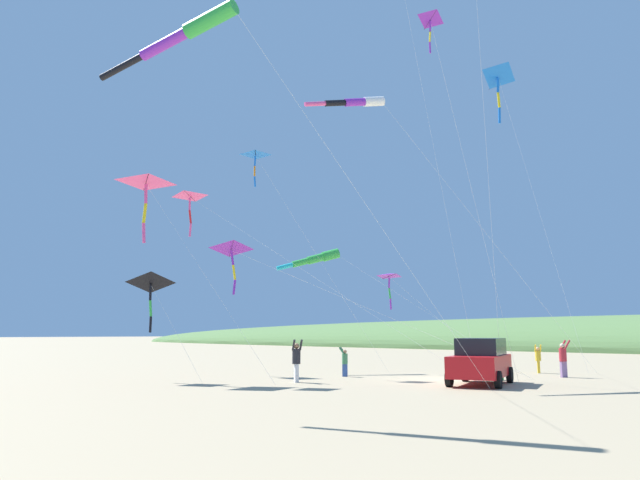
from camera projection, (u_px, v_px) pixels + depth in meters
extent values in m
plane|color=tan|center=(441.00, 380.00, 26.97)|extent=(600.00, 600.00, 0.00)
cube|color=red|center=(480.00, 366.00, 24.36)|extent=(4.67, 3.19, 0.84)
cube|color=black|center=(481.00, 347.00, 24.78)|extent=(2.98, 2.40, 0.68)
cylinder|color=black|center=(498.00, 380.00, 22.60)|extent=(0.70, 0.43, 0.66)
cylinder|color=black|center=(449.00, 378.00, 23.38)|extent=(0.70, 0.43, 0.66)
cylinder|color=black|center=(510.00, 375.00, 25.21)|extent=(0.70, 0.43, 0.66)
cylinder|color=black|center=(465.00, 374.00, 26.00)|extent=(0.70, 0.43, 0.66)
cube|color=green|center=(496.00, 376.00, 26.70)|extent=(0.60, 0.40, 0.36)
cube|color=white|center=(496.00, 371.00, 26.73)|extent=(0.62, 0.42, 0.06)
cube|color=silver|center=(296.00, 373.00, 25.51)|extent=(0.28, 0.33, 0.76)
cylinder|color=#232328|center=(296.00, 356.00, 25.61)|extent=(0.48, 0.48, 0.63)
sphere|color=#A37551|center=(296.00, 346.00, 25.68)|extent=(0.24, 0.24, 0.24)
cylinder|color=#232328|center=(301.00, 345.00, 25.58)|extent=(0.27, 0.38, 0.48)
cylinder|color=#232328|center=(294.00, 345.00, 25.50)|extent=(0.27, 0.38, 0.48)
cube|color=#335199|center=(345.00, 370.00, 28.86)|extent=(0.21, 0.26, 0.59)
cylinder|color=#3D7F51|center=(345.00, 359.00, 28.94)|extent=(0.37, 0.37, 0.49)
sphere|color=#A37551|center=(345.00, 352.00, 28.99)|extent=(0.19, 0.19, 0.19)
cylinder|color=#3D7F51|center=(342.00, 351.00, 28.92)|extent=(0.20, 0.30, 0.37)
cylinder|color=#3D7F51|center=(343.00, 351.00, 29.15)|extent=(0.20, 0.30, 0.37)
cube|color=gold|center=(539.00, 367.00, 31.36)|extent=(0.27, 0.23, 0.63)
cylinder|color=gold|center=(538.00, 356.00, 31.45)|extent=(0.39, 0.39, 0.52)
sphere|color=tan|center=(538.00, 349.00, 31.50)|extent=(0.20, 0.20, 0.20)
cylinder|color=gold|center=(540.00, 348.00, 31.36)|extent=(0.31, 0.23, 0.39)
cylinder|color=gold|center=(535.00, 348.00, 31.42)|extent=(0.31, 0.23, 0.39)
cube|color=#8E6B9E|center=(564.00, 369.00, 28.35)|extent=(0.32, 0.27, 0.74)
cylinder|color=#B72833|center=(563.00, 355.00, 28.45)|extent=(0.46, 0.46, 0.61)
sphere|color=beige|center=(562.00, 346.00, 28.52)|extent=(0.23, 0.23, 0.23)
cylinder|color=#B72833|center=(563.00, 345.00, 28.71)|extent=(0.37, 0.26, 0.46)
cylinder|color=#B72833|center=(567.00, 345.00, 28.42)|extent=(0.37, 0.26, 0.46)
pyramid|color=blue|center=(256.00, 153.00, 32.29)|extent=(1.51, 1.47, 0.28)
cylinder|color=black|center=(256.00, 155.00, 32.27)|extent=(0.77, 0.86, 0.20)
cylinder|color=blue|center=(255.00, 161.00, 32.22)|extent=(0.15, 0.15, 0.58)
cylinder|color=orange|center=(255.00, 171.00, 32.11)|extent=(0.15, 0.16, 0.58)
cylinder|color=blue|center=(255.00, 182.00, 32.02)|extent=(0.15, 0.10, 0.58)
cylinder|color=white|center=(320.00, 260.00, 30.47)|extent=(3.54, 6.18, 11.45)
cylinder|color=green|center=(331.00, 255.00, 33.83)|extent=(1.16, 0.97, 0.77)
cylinder|color=green|center=(316.00, 259.00, 33.54)|extent=(1.09, 0.87, 0.68)
cylinder|color=green|center=(300.00, 263.00, 33.26)|extent=(1.02, 0.77, 0.58)
cylinder|color=#1EB7C6|center=(285.00, 267.00, 32.97)|extent=(0.95, 0.66, 0.48)
cylinder|color=white|center=(425.00, 311.00, 30.95)|extent=(2.56, 9.77, 6.37)
cylinder|color=white|center=(438.00, 169.00, 29.18)|extent=(2.92, 1.80, 19.76)
pyramid|color=black|center=(151.00, 281.00, 26.64)|extent=(1.80, 1.56, 0.76)
cylinder|color=black|center=(151.00, 283.00, 26.58)|extent=(0.58, 0.98, 0.87)
cylinder|color=black|center=(150.00, 292.00, 26.49)|extent=(0.14, 0.17, 0.70)
cylinder|color=green|center=(151.00, 308.00, 26.39)|extent=(0.18, 0.12, 0.71)
cylinder|color=black|center=(150.00, 324.00, 26.30)|extent=(0.15, 0.15, 0.70)
cylinder|color=white|center=(176.00, 332.00, 25.91)|extent=(1.31, 2.29, 4.19)
pyramid|color=purple|center=(231.00, 247.00, 25.57)|extent=(1.63, 1.42, 0.56)
cylinder|color=black|center=(231.00, 249.00, 25.53)|extent=(0.54, 1.00, 0.59)
cylinder|color=purple|center=(232.00, 258.00, 25.47)|extent=(0.21, 0.19, 0.64)
cylinder|color=yellow|center=(234.00, 272.00, 25.39)|extent=(0.21, 0.20, 0.64)
cylinder|color=purple|center=(234.00, 287.00, 25.30)|extent=(0.18, 0.17, 0.63)
cylinder|color=white|center=(387.00, 317.00, 26.35)|extent=(11.28, 7.70, 5.54)
pyramid|color=#EF4C93|center=(190.00, 195.00, 33.26)|extent=(1.72, 1.92, 0.41)
cylinder|color=black|center=(190.00, 196.00, 33.23)|extent=(1.24, 0.73, 0.33)
cylinder|color=#EF4C93|center=(190.00, 204.00, 33.15)|extent=(0.13, 0.14, 0.72)
cylinder|color=red|center=(190.00, 217.00, 33.05)|extent=(0.23, 0.18, 0.74)
cylinder|color=#EF4C93|center=(190.00, 230.00, 32.99)|extent=(0.13, 0.20, 0.73)
cylinder|color=white|center=(315.00, 278.00, 29.40)|extent=(5.35, 14.23, 9.46)
cylinder|color=white|center=(485.00, 130.00, 24.02)|extent=(7.56, 3.67, 20.12)
cylinder|color=green|center=(211.00, 19.00, 17.67)|extent=(1.04, 1.83, 0.87)
cylinder|color=purple|center=(165.00, 44.00, 18.31)|extent=(0.91, 1.76, 0.74)
cylinder|color=black|center=(122.00, 67.00, 18.95)|extent=(0.78, 1.69, 0.61)
cylinder|color=white|center=(378.00, 223.00, 19.71)|extent=(10.79, 1.55, 11.24)
cylinder|color=white|center=(374.00, 101.00, 28.48)|extent=(1.15, 0.83, 0.62)
cylinder|color=purple|center=(355.00, 102.00, 28.09)|extent=(1.11, 0.75, 0.54)
cylinder|color=black|center=(335.00, 103.00, 27.71)|extent=(1.06, 0.67, 0.46)
cylinder|color=#EF4C93|center=(315.00, 104.00, 27.32)|extent=(1.02, 0.59, 0.38)
cylinder|color=white|center=(495.00, 244.00, 29.98)|extent=(11.34, 4.78, 12.85)
pyramid|color=#EF4C93|center=(146.00, 180.00, 27.82)|extent=(2.38, 2.01, 0.51)
cylinder|color=black|center=(146.00, 182.00, 27.78)|extent=(0.71, 1.65, 0.40)
cylinder|color=#EF4C93|center=(146.00, 194.00, 27.68)|extent=(0.19, 0.22, 0.92)
cylinder|color=yellow|center=(145.00, 213.00, 27.51)|extent=(0.23, 0.16, 0.92)
cylinder|color=#EF4C93|center=(144.00, 233.00, 27.37)|extent=(0.24, 0.18, 0.92)
cylinder|color=white|center=(206.00, 277.00, 25.80)|extent=(2.60, 6.29, 8.85)
pyramid|color=blue|center=(497.00, 75.00, 36.99)|extent=(2.33, 1.65, 1.05)
cylinder|color=black|center=(498.00, 76.00, 36.91)|extent=(0.34, 1.49, 1.20)
cylinder|color=blue|center=(498.00, 85.00, 36.82)|extent=(0.25, 0.24, 0.96)
cylinder|color=yellow|center=(499.00, 100.00, 36.68)|extent=(0.24, 0.21, 0.96)
cylinder|color=blue|center=(500.00, 115.00, 36.58)|extent=(0.23, 0.25, 0.96)
cylinder|color=white|center=(539.00, 211.00, 33.52)|extent=(1.15, 4.74, 17.51)
pyramid|color=purple|center=(430.00, 19.00, 24.64)|extent=(1.12, 0.83, 0.46)
cylinder|color=black|center=(430.00, 20.00, 24.60)|extent=(0.20, 0.75, 0.52)
cylinder|color=purple|center=(430.00, 26.00, 24.59)|extent=(0.14, 0.15, 0.46)
cylinder|color=yellow|center=(430.00, 37.00, 24.54)|extent=(0.13, 0.11, 0.46)
cylinder|color=purple|center=(430.00, 48.00, 24.49)|extent=(0.14, 0.11, 0.46)
cylinder|color=white|center=(475.00, 205.00, 25.14)|extent=(5.19, 0.44, 14.66)
pyramid|color=purple|center=(389.00, 275.00, 31.85)|extent=(1.39, 1.07, 0.28)
cylinder|color=black|center=(389.00, 276.00, 31.82)|extent=(0.26, 1.09, 0.21)
cylinder|color=purple|center=(389.00, 283.00, 31.80)|extent=(0.14, 0.17, 0.57)
cylinder|color=green|center=(390.00, 293.00, 31.73)|extent=(0.14, 0.17, 0.57)
cylinder|color=purple|center=(391.00, 304.00, 31.67)|extent=(0.17, 0.13, 0.57)
cylinder|color=white|center=(445.00, 324.00, 30.10)|extent=(1.73, 5.56, 4.98)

